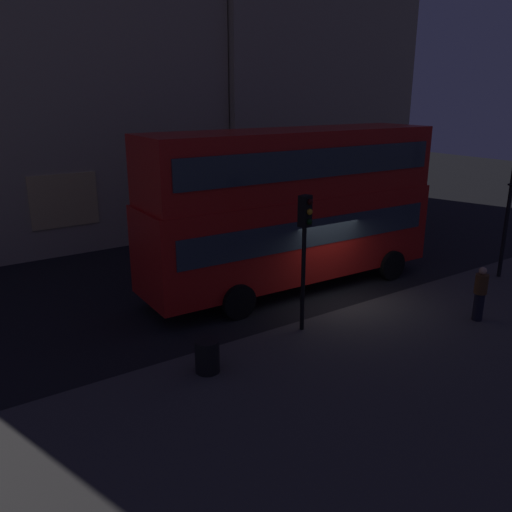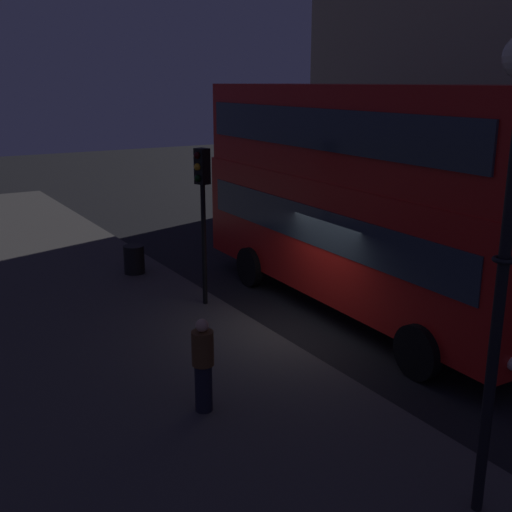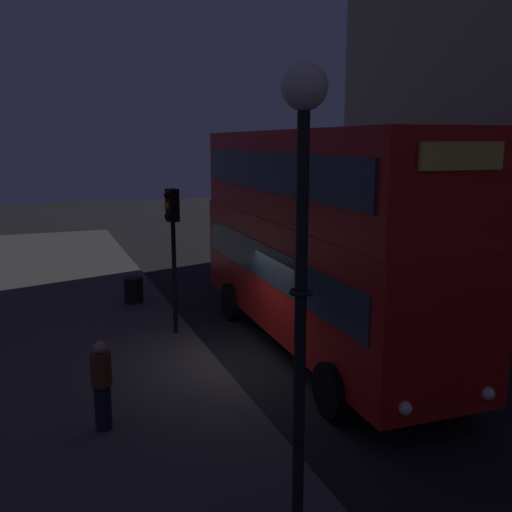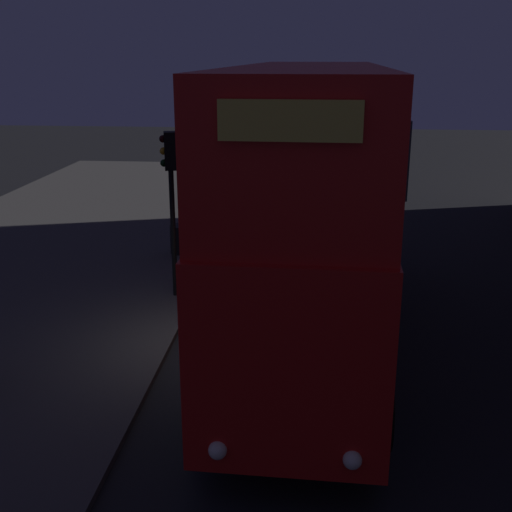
# 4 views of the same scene
# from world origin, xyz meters

# --- Properties ---
(ground_plane) EXTENTS (80.00, 80.00, 0.00)m
(ground_plane) POSITION_xyz_m (0.00, 0.00, 0.00)
(ground_plane) COLOR black
(double_decker_bus) EXTENTS (10.82, 3.15, 5.45)m
(double_decker_bus) POSITION_xyz_m (-0.49, 2.01, 3.07)
(double_decker_bus) COLOR red
(double_decker_bus) RESTS_ON ground
(traffic_light_near_kerb) EXTENTS (0.37, 0.39, 3.88)m
(traffic_light_near_kerb) POSITION_xyz_m (-2.51, -1.13, 2.91)
(traffic_light_near_kerb) COLOR black
(traffic_light_near_kerb) RESTS_ON sidewalk_slab
(litter_bin) EXTENTS (0.60, 0.60, 0.82)m
(litter_bin) POSITION_xyz_m (-5.92, -1.68, 0.53)
(litter_bin) COLOR black
(litter_bin) RESTS_ON sidewalk_slab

